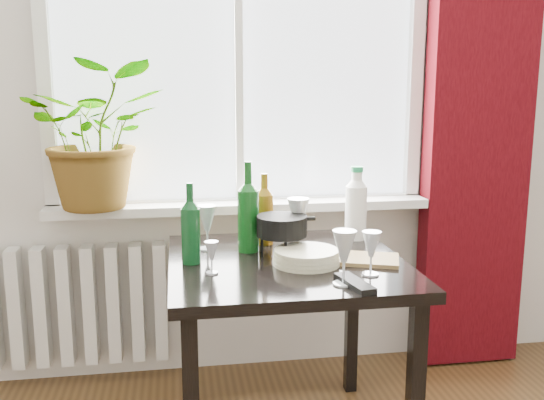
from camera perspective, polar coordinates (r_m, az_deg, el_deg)
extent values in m
cube|color=white|center=(2.79, -3.24, 15.56)|extent=(1.72, 0.08, 1.62)
cube|color=silver|center=(2.77, -2.92, -0.53)|extent=(1.72, 0.20, 0.04)
cube|color=#360409|center=(3.02, 18.98, 8.87)|extent=(0.50, 0.12, 2.56)
cube|color=silver|center=(2.94, -17.80, -9.39)|extent=(0.80, 0.10, 0.55)
cube|color=black|center=(2.23, 1.36, -6.13)|extent=(0.85, 0.85, 0.04)
cube|color=black|center=(2.67, -8.05, -11.77)|extent=(0.05, 0.05, 0.70)
cube|color=black|center=(2.15, 13.31, -17.86)|extent=(0.05, 0.05, 0.70)
cube|color=black|center=(2.77, 7.50, -10.86)|extent=(0.05, 0.05, 0.70)
imported|color=#317F21|center=(2.68, -16.11, 5.88)|extent=(0.58, 0.51, 0.63)
cylinder|color=beige|center=(2.17, 3.25, -5.37)|extent=(0.30, 0.30, 0.05)
cube|color=black|center=(1.96, 7.78, -7.78)|extent=(0.09, 0.19, 0.02)
cube|color=olive|center=(2.23, 8.49, -5.51)|extent=(0.30, 0.25, 0.01)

